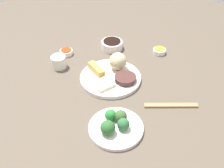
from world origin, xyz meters
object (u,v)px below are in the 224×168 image
object	(u,v)px
sauce_ramekin_hot_mustard	(159,51)
chopsticks_pair	(171,105)
main_plate	(111,78)
sauce_ramekin_sweet_and_sour	(67,52)
broccoli_plate	(116,128)
teacup	(59,62)
soy_sauce_bowl	(112,45)

from	to	relation	value
sauce_ramekin_hot_mustard	chopsticks_pair	xyz separation A→B (m)	(0.23, -0.29, -0.01)
main_plate	sauce_ramekin_sweet_and_sour	distance (m)	0.29
broccoli_plate	chopsticks_pair	distance (m)	0.24
broccoli_plate	teacup	xyz separation A→B (m)	(-0.43, 0.13, 0.02)
sauce_ramekin_hot_mustard	chopsticks_pair	distance (m)	0.37
soy_sauce_bowl	chopsticks_pair	bearing A→B (deg)	-22.23
main_plate	teacup	size ratio (longest dim) A/B	3.89
main_plate	teacup	world-z (taller)	teacup
soy_sauce_bowl	sauce_ramekin_hot_mustard	distance (m)	0.24
soy_sauce_bowl	chopsticks_pair	world-z (taller)	soy_sauce_bowl
broccoli_plate	sauce_ramekin_hot_mustard	distance (m)	0.53
soy_sauce_bowl	main_plate	bearing A→B (deg)	-52.46
broccoli_plate	soy_sauce_bowl	bearing A→B (deg)	130.42
teacup	main_plate	bearing A→B (deg)	17.64
main_plate	sauce_ramekin_sweet_and_sour	bearing A→B (deg)	176.10
main_plate	broccoli_plate	bearing A→B (deg)	-47.00
sauce_ramekin_hot_mustard	broccoli_plate	bearing A→B (deg)	-75.17
teacup	soy_sauce_bowl	bearing A→B (deg)	72.43
main_plate	broccoli_plate	xyz separation A→B (m)	(0.19, -0.21, -0.00)
main_plate	sauce_ramekin_sweet_and_sour	world-z (taller)	sauce_ramekin_sweet_and_sour
broccoli_plate	soy_sauce_bowl	distance (m)	0.53
main_plate	broccoli_plate	world-z (taller)	main_plate
chopsticks_pair	sauce_ramekin_hot_mustard	bearing A→B (deg)	128.22
soy_sauce_bowl	sauce_ramekin_hot_mustard	bearing A→B (deg)	28.27
broccoli_plate	sauce_ramekin_sweet_and_sour	distance (m)	0.53
main_plate	teacup	bearing A→B (deg)	-162.36
main_plate	sauce_ramekin_hot_mustard	world-z (taller)	sauce_ramekin_hot_mustard
broccoli_plate	teacup	world-z (taller)	teacup
broccoli_plate	soy_sauce_bowl	xyz separation A→B (m)	(-0.34, 0.40, 0.01)
main_plate	sauce_ramekin_hot_mustard	bearing A→B (deg)	79.93
main_plate	chopsticks_pair	bearing A→B (deg)	4.12
broccoli_plate	chopsticks_pair	world-z (taller)	broccoli_plate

